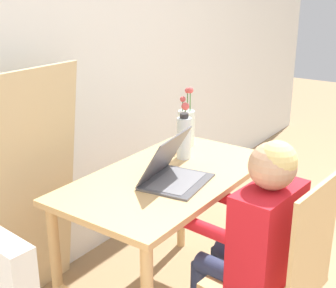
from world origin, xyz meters
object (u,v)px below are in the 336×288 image
(person_seated, at_px, (257,229))
(flower_vase, at_px, (186,125))
(chair_occupied, at_px, (280,280))
(laptop, at_px, (172,171))
(water_bottle, at_px, (184,137))

(person_seated, height_order, flower_vase, flower_vase)
(chair_occupied, bearing_deg, flower_vase, -118.40)
(person_seated, xyz_separation_m, flower_vase, (0.52, 0.69, 0.19))
(chair_occupied, distance_m, person_seated, 0.22)
(person_seated, height_order, laptop, person_seated)
(person_seated, distance_m, laptop, 0.48)
(flower_vase, xyz_separation_m, water_bottle, (-0.18, -0.10, -0.00))
(chair_occupied, distance_m, laptop, 0.66)
(chair_occupied, height_order, person_seated, person_seated)
(person_seated, bearing_deg, flower_vase, -122.13)
(chair_occupied, xyz_separation_m, laptop, (0.06, 0.58, 0.32))
(person_seated, xyz_separation_m, water_bottle, (0.34, 0.59, 0.19))
(chair_occupied, relative_size, water_bottle, 3.82)
(flower_vase, bearing_deg, water_bottle, -149.96)
(person_seated, height_order, water_bottle, person_seated)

